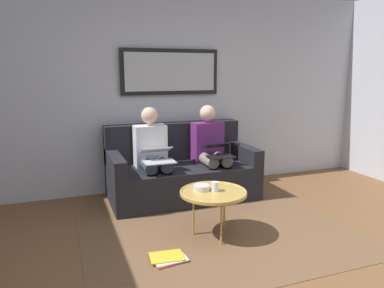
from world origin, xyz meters
name	(u,v)px	position (x,y,z in m)	size (l,w,h in m)	color
wall_rear	(169,91)	(0.00, -2.60, 1.30)	(6.00, 0.12, 2.60)	#B7BCC6
area_rug	(223,237)	(0.00, -0.85, 0.00)	(2.60, 1.80, 0.01)	brown
couch	(181,172)	(0.00, -2.12, 0.31)	(1.79, 0.90, 0.90)	black
framed_mirror	(170,72)	(0.00, -2.51, 1.55)	(1.30, 0.05, 0.58)	black
coffee_table	(213,193)	(0.08, -0.90, 0.44)	(0.63, 0.63, 0.46)	tan
cup	(215,187)	(0.06, -0.91, 0.50)	(0.07, 0.07, 0.09)	silver
bowl	(202,188)	(0.17, -0.98, 0.48)	(0.16, 0.16, 0.05)	beige
person_left	(210,148)	(-0.38, -2.05, 0.61)	(0.38, 0.58, 1.14)	#66236B
laptop_black	(218,150)	(-0.38, -1.82, 0.63)	(0.31, 0.37, 0.16)	black
person_right	(152,152)	(0.38, -2.05, 0.61)	(0.38, 0.58, 1.14)	silver
laptop_silver	(157,155)	(0.38, -1.81, 0.63)	(0.35, 0.36, 0.16)	silver
magazine_stack	(168,258)	(0.61, -0.61, 0.02)	(0.32, 0.26, 0.03)	red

